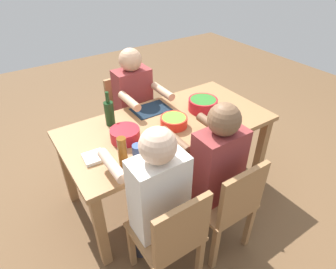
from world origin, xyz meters
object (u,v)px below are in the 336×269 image
Objects in this scene: serving_bowl_fruit at (125,134)px; serving_bowl_salad at (174,121)px; chair_far_right at (172,236)px; cup_far_right at (138,150)px; diner_far_center at (214,165)px; napkin_stack at (94,157)px; diner_far_right at (155,193)px; serving_bowl_greens at (203,104)px; wine_glass at (231,115)px; chair_far_center at (228,203)px; chair_near_center at (128,112)px; wine_bottle at (109,113)px; dining_table at (168,132)px; diner_near_center at (135,101)px; beer_bottle at (123,152)px.

serving_bowl_salad is at bearing 174.24° from serving_bowl_fruit.
cup_far_right is (-0.07, -0.53, 0.30)m from chair_far_right.
diner_far_center is 5.39× the size of serving_bowl_fruit.
chair_far_right is 6.07× the size of napkin_stack.
diner_far_right is at bearing 81.88° from serving_bowl_fruit.
wine_glass is (0.00, 0.34, 0.06)m from serving_bowl_greens.
chair_far_center and chair_near_center have the same top height.
wine_bottle is at bearing -36.30° from serving_bowl_salad.
wine_bottle reaches higher than cup_far_right.
dining_table is 10.38× the size of wine_glass.
diner_near_center is 0.89m from cup_far_right.
serving_bowl_fruit reaches higher than napkin_stack.
serving_bowl_fruit reaches higher than serving_bowl_salad.
diner_near_center is at bearing -141.03° from wine_bottle.
beer_bottle is (0.53, -0.49, 0.37)m from chair_far_center.
wine_bottle is (0.40, 0.50, 0.37)m from chair_near_center.
wine_bottle is 1.75× the size of wine_glass.
chair_far_right is 0.61m from cup_far_right.
diner_far_right is 0.72m from serving_bowl_salad.
beer_bottle is 0.16m from cup_far_right.
beer_bottle is 0.91m from wine_glass.
cup_far_right reaches higher than dining_table.
cup_far_right is (0.40, -0.53, 0.30)m from chair_far_center.
diner_near_center is at bearing -90.00° from chair_far_center.
diner_far_right is at bearing 16.28° from wine_glass.
chair_far_right is 0.61m from beer_bottle.
serving_bowl_fruit is 0.30m from beer_bottle.
chair_near_center is at bearing -88.52° from serving_bowl_salad.
serving_bowl_greens is (-0.38, -0.59, 0.10)m from diner_far_center.
cup_far_right is at bearing 67.72° from chair_near_center.
diner_near_center reaches higher than dining_table.
diner_far_center is 8.57× the size of napkin_stack.
chair_far_center is 0.71× the size of diner_far_center.
diner_far_center is 0.63m from beer_bottle.
chair_far_right is at bearing 57.90° from dining_table.
chair_far_right is 5.12× the size of wine_glass.
beer_bottle reaches higher than serving_bowl_greens.
cup_far_right is at bearing 17.20° from serving_bowl_greens.
serving_bowl_fruit is 1.02× the size of serving_bowl_salad.
chair_far_center is at bearing 117.95° from serving_bowl_fruit.
beer_bottle is at bearing 62.43° from chair_near_center.
dining_table is 0.42m from serving_bowl_fruit.
chair_near_center is 5.12× the size of wine_glass.
chair_far_center is 0.98m from napkin_stack.
chair_far_right reaches higher than napkin_stack.
chair_far_right is at bearing 26.91° from wine_glass.
diner_near_center is 0.98m from wine_glass.
cup_far_right is 0.31m from napkin_stack.
wine_bottle reaches higher than chair_far_center.
chair_near_center is (-0.00, -1.51, 0.00)m from chair_far_center.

